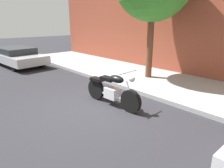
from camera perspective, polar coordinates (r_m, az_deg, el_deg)
The scene contains 4 objects.
ground_plane at distance 5.97m, azimuth -4.61°, elevation -6.77°, with size 60.00×60.00×0.00m, color #28282D.
sidewalk at distance 8.38m, azimuth 14.61°, elevation 0.39°, with size 20.01×3.39×0.14m, color #9D9D9D.
motorcycle at distance 5.99m, azimuth 0.02°, elevation -1.84°, with size 2.12×0.70×1.15m.
parked_car_silver at distance 12.86m, azimuth -25.47°, elevation 7.26°, with size 4.38×2.15×1.03m.
Camera 1 is at (4.36, -3.28, 2.43)m, focal length 32.06 mm.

